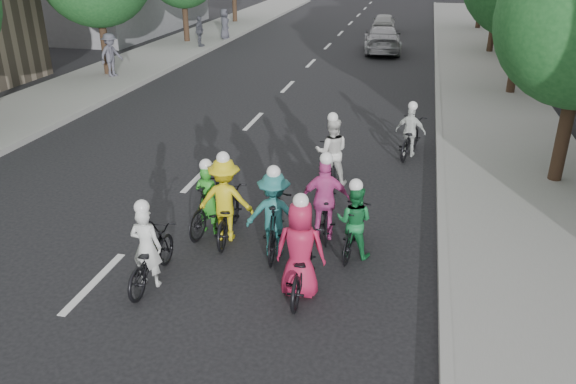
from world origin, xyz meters
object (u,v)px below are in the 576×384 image
(cyclist_5, at_px, (210,204))
(cyclist_0, at_px, (150,255))
(cyclist_1, at_px, (354,226))
(spectator_1, at_px, (200,31))
(follow_car_lead, at_px, (382,39))
(spectator_0, at_px, (111,55))
(cyclist_3, at_px, (325,206))
(cyclist_7, at_px, (275,219))
(cyclist_8, at_px, (410,136))
(cyclist_4, at_px, (301,259))
(spectator_2, at_px, (224,24))
(cyclist_2, at_px, (226,207))
(cyclist_6, at_px, (332,158))
(follow_car_trail, at_px, (384,23))

(cyclist_5, bearing_deg, cyclist_0, 88.87)
(cyclist_1, bearing_deg, spectator_1, -54.83)
(follow_car_lead, xyz_separation_m, spectator_0, (-10.87, -9.30, 0.38))
(cyclist_0, height_order, spectator_0, spectator_0)
(follow_car_lead, bearing_deg, cyclist_3, 85.66)
(cyclist_1, relative_size, cyclist_5, 0.91)
(cyclist_0, xyz_separation_m, spectator_0, (-8.71, 14.29, 0.52))
(cyclist_7, relative_size, spectator_1, 1.18)
(cyclist_8, height_order, follow_car_lead, cyclist_8)
(cyclist_5, bearing_deg, spectator_0, -45.64)
(cyclist_4, distance_m, cyclist_5, 2.92)
(cyclist_5, xyz_separation_m, spectator_0, (-9.04, 12.20, 0.47))
(cyclist_4, height_order, cyclist_5, cyclist_4)
(spectator_2, bearing_deg, cyclist_8, -148.48)
(cyclist_2, distance_m, cyclist_6, 3.66)
(cyclist_0, relative_size, spectator_1, 1.12)
(spectator_1, bearing_deg, cyclist_7, -154.77)
(cyclist_1, bearing_deg, follow_car_lead, -80.32)
(spectator_1, distance_m, spectator_2, 2.89)
(cyclist_3, distance_m, spectator_1, 22.42)
(cyclist_2, bearing_deg, cyclist_8, -127.22)
(follow_car_trail, bearing_deg, cyclist_2, 86.00)
(cyclist_1, relative_size, cyclist_8, 0.85)
(cyclist_7, bearing_deg, cyclist_5, -27.40)
(cyclist_4, relative_size, cyclist_7, 0.99)
(cyclist_2, bearing_deg, follow_car_lead, -100.13)
(cyclist_4, bearing_deg, spectator_2, -70.43)
(cyclist_6, distance_m, spectator_2, 22.10)
(cyclist_5, relative_size, cyclist_6, 0.99)
(cyclist_0, distance_m, cyclist_8, 8.72)
(cyclist_5, relative_size, cyclist_8, 0.93)
(cyclist_1, xyz_separation_m, spectator_1, (-11.11, 20.35, 0.37))
(cyclist_5, distance_m, follow_car_lead, 21.57)
(spectator_2, bearing_deg, cyclist_3, -158.17)
(cyclist_3, bearing_deg, follow_car_trail, -98.96)
(cyclist_7, xyz_separation_m, spectator_2, (-9.17, 23.51, 0.30))
(cyclist_3, distance_m, cyclist_8, 5.51)
(cyclist_4, xyz_separation_m, cyclist_8, (1.56, 7.33, -0.10))
(cyclist_2, xyz_separation_m, spectator_0, (-9.48, 12.41, 0.38))
(cyclist_5, bearing_deg, follow_car_trail, -84.86)
(cyclist_2, bearing_deg, follow_car_trail, -98.27)
(cyclist_6, bearing_deg, spectator_0, -49.54)
(cyclist_0, height_order, cyclist_8, cyclist_0)
(spectator_0, bearing_deg, cyclist_3, -120.73)
(cyclist_1, distance_m, follow_car_lead, 21.80)
(follow_car_lead, bearing_deg, cyclist_8, 91.48)
(cyclist_8, bearing_deg, spectator_1, -39.26)
(cyclist_6, height_order, follow_car_trail, cyclist_6)
(cyclist_2, relative_size, cyclist_3, 1.03)
(cyclist_4, bearing_deg, cyclist_8, -104.36)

